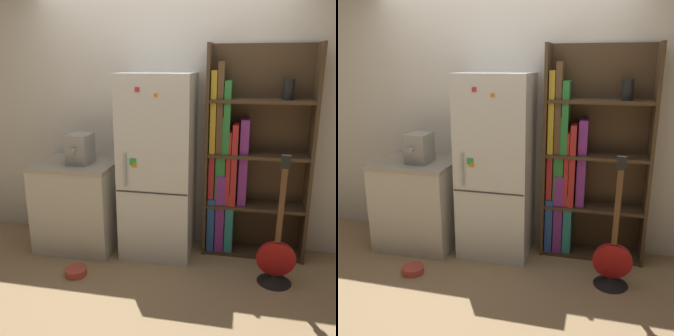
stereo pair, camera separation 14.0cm
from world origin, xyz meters
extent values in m
plane|color=tan|center=(0.00, 0.00, 0.00)|extent=(16.00, 16.00, 0.00)
cube|color=white|center=(0.00, 0.47, 1.30)|extent=(8.00, 0.05, 2.60)
cube|color=white|center=(0.00, 0.17, 0.87)|extent=(0.67, 0.56, 1.74)
cube|color=#333333|center=(0.00, -0.12, 0.71)|extent=(0.65, 0.01, 0.01)
cube|color=#B2B2B7|center=(-0.23, -0.13, 0.91)|extent=(0.02, 0.02, 0.30)
cube|color=orange|center=(-0.15, -0.12, 0.96)|extent=(0.04, 0.01, 0.04)
cube|color=orange|center=(0.05, -0.12, 1.57)|extent=(0.03, 0.01, 0.03)
cube|color=green|center=(-0.16, -0.12, 0.99)|extent=(0.06, 0.01, 0.06)
cube|color=red|center=(-0.11, -0.12, 1.61)|extent=(0.04, 0.01, 0.04)
cube|color=#4C3823|center=(0.45, 0.30, 1.00)|extent=(0.03, 0.30, 2.00)
cube|color=#4C3823|center=(1.38, 0.30, 1.00)|extent=(0.03, 0.30, 2.00)
cube|color=#4C3823|center=(0.92, 0.43, 1.00)|extent=(0.96, 0.03, 2.00)
cube|color=#4C3823|center=(0.92, 0.30, 0.01)|extent=(0.90, 0.27, 0.03)
cube|color=#4C3823|center=(0.92, 0.30, 0.50)|extent=(0.90, 0.27, 0.03)
cube|color=#4C3823|center=(0.92, 0.30, 1.00)|extent=(0.90, 0.27, 0.03)
cube|color=#4C3823|center=(0.92, 0.30, 1.50)|extent=(0.90, 0.27, 0.03)
cube|color=#2D59B2|center=(0.51, 0.30, 0.30)|extent=(0.07, 0.25, 0.54)
cube|color=purple|center=(0.60, 0.31, 0.42)|extent=(0.08, 0.24, 0.78)
cube|color=teal|center=(0.69, 0.30, 0.33)|extent=(0.08, 0.21, 0.60)
cube|color=red|center=(0.50, 0.30, 0.89)|extent=(0.05, 0.20, 0.75)
cube|color=#338C3F|center=(0.58, 0.30, 0.93)|extent=(0.09, 0.21, 0.84)
cube|color=red|center=(0.66, 0.29, 0.87)|extent=(0.04, 0.21, 0.70)
cube|color=red|center=(0.71, 0.30, 0.90)|extent=(0.05, 0.23, 0.77)
cube|color=purple|center=(0.79, 0.31, 0.92)|extent=(0.08, 0.19, 0.82)
cube|color=gold|center=(0.50, 0.30, 1.39)|extent=(0.05, 0.22, 0.75)
cube|color=brown|center=(0.56, 0.30, 1.43)|extent=(0.05, 0.20, 0.83)
cube|color=#338C3F|center=(0.63, 0.30, 1.34)|extent=(0.06, 0.23, 0.66)
cylinder|color=black|center=(1.14, 0.30, 1.60)|extent=(0.10, 0.10, 0.18)
cube|color=beige|center=(-0.82, 0.13, 0.42)|extent=(0.77, 0.64, 0.85)
cube|color=#B2A893|center=(-0.82, 0.13, 0.87)|extent=(0.79, 0.66, 0.04)
cube|color=#A5A39E|center=(-0.75, 0.09, 1.03)|extent=(0.21, 0.26, 0.29)
cylinder|color=#A5A39E|center=(-0.75, -0.07, 1.05)|extent=(0.04, 0.06, 0.04)
cone|color=black|center=(1.11, -0.19, 0.03)|extent=(0.29, 0.29, 0.06)
cylinder|color=#B21919|center=(1.11, -0.19, 0.22)|extent=(0.33, 0.09, 0.33)
cube|color=brown|center=(1.11, -0.26, 0.72)|extent=(0.04, 0.11, 0.66)
cube|color=black|center=(1.11, -0.32, 1.10)|extent=(0.07, 0.04, 0.11)
cylinder|color=#D84C3F|center=(-0.62, -0.44, 0.03)|extent=(0.19, 0.19, 0.06)
torus|color=#D84C3F|center=(-0.62, -0.44, 0.06)|extent=(0.19, 0.19, 0.01)
camera|label=1|loc=(0.79, -3.17, 1.82)|focal=40.00mm
camera|label=2|loc=(0.93, -3.14, 1.82)|focal=40.00mm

